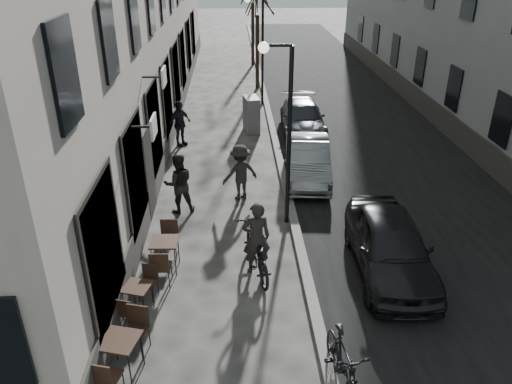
{
  "coord_description": "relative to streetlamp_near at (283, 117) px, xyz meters",
  "views": [
    {
      "loc": [
        -1.49,
        -6.51,
        7.22
      ],
      "look_at": [
        -0.97,
        4.37,
        1.8
      ],
      "focal_mm": 35.0,
      "sensor_mm": 36.0,
      "label": 1
    }
  ],
  "objects": [
    {
      "name": "cyclist_rider",
      "position": [
        -0.82,
        -2.36,
        -2.22
      ],
      "size": [
        0.76,
        0.57,
        1.89
      ],
      "primitive_type": "imported",
      "rotation": [
        0.0,
        0.0,
        3.32
      ],
      "color": "#282422",
      "rests_on": "ground"
    },
    {
      "name": "moped",
      "position": [
        0.52,
        -6.12,
        -2.56
      ],
      "size": [
        0.74,
        2.03,
        1.19
      ],
      "primitive_type": "imported",
      "rotation": [
        0.0,
        0.0,
        0.09
      ],
      "color": "black",
      "rests_on": "ground"
    },
    {
      "name": "kerb",
      "position": [
        0.37,
        10.0,
        -3.1
      ],
      "size": [
        0.25,
        60.0,
        0.12
      ],
      "primitive_type": "cube",
      "color": "slate",
      "rests_on": "ground"
    },
    {
      "name": "bistro_set_a",
      "position": [
        -3.45,
        -5.52,
        -2.67
      ],
      "size": [
        0.84,
        1.68,
        0.96
      ],
      "rotation": [
        0.0,
        0.0,
        -0.26
      ],
      "color": "black",
      "rests_on": "ground"
    },
    {
      "name": "streetlamp_near",
      "position": [
        0.0,
        0.0,
        0.0
      ],
      "size": [
        0.9,
        0.28,
        5.09
      ],
      "color": "black",
      "rests_on": "ground"
    },
    {
      "name": "car_mid",
      "position": [
        1.17,
        3.03,
        -2.49
      ],
      "size": [
        1.8,
        4.19,
        1.34
      ],
      "primitive_type": "imported",
      "rotation": [
        0.0,
        0.0,
        -0.1
      ],
      "color": "gray",
      "rests_on": "ground"
    },
    {
      "name": "road",
      "position": [
        4.02,
        10.0,
        -3.16
      ],
      "size": [
        7.3,
        60.0,
        0.0
      ],
      "primitive_type": "cube",
      "color": "black",
      "rests_on": "ground"
    },
    {
      "name": "pedestrian_far",
      "position": [
        -3.43,
        6.36,
        -2.26
      ],
      "size": [
        1.06,
        1.06,
        1.81
      ],
      "primitive_type": "imported",
      "rotation": [
        0.0,
        0.0,
        0.78
      ],
      "color": "black",
      "rests_on": "ground"
    },
    {
      "name": "car_near",
      "position": [
        2.4,
        -2.51,
        -2.44
      ],
      "size": [
        1.89,
        4.32,
        1.45
      ],
      "primitive_type": "imported",
      "rotation": [
        0.0,
        0.0,
        -0.04
      ],
      "color": "black",
      "rests_on": "ground"
    },
    {
      "name": "pedestrian_mid",
      "position": [
        -1.13,
        1.59,
        -2.27
      ],
      "size": [
        1.31,
        1.05,
        1.78
      ],
      "primitive_type": "imported",
      "rotation": [
        0.0,
        0.0,
        3.54
      ],
      "color": "black",
      "rests_on": "ground"
    },
    {
      "name": "bistro_set_c",
      "position": [
        -3.04,
        -2.19,
        -2.66
      ],
      "size": [
        0.69,
        1.64,
        0.96
      ],
      "rotation": [
        0.0,
        0.0,
        -0.04
      ],
      "color": "black",
      "rests_on": "ground"
    },
    {
      "name": "utility_cabinet",
      "position": [
        -0.54,
        7.81,
        -2.4
      ],
      "size": [
        0.72,
        1.09,
        1.52
      ],
      "primitive_type": "cube",
      "rotation": [
        0.0,
        0.0,
        0.17
      ],
      "color": "slate",
      "rests_on": "ground"
    },
    {
      "name": "car_far",
      "position": [
        1.64,
        7.73,
        -2.54
      ],
      "size": [
        1.88,
        4.35,
        1.25
      ],
      "primitive_type": "imported",
      "rotation": [
        0.0,
        0.0,
        -0.03
      ],
      "color": "#33353C",
      "rests_on": "ground"
    },
    {
      "name": "bicycle",
      "position": [
        -0.82,
        -2.36,
        -2.58
      ],
      "size": [
        1.14,
        2.29,
        1.15
      ],
      "primitive_type": "imported",
      "rotation": [
        0.0,
        0.0,
        3.32
      ],
      "color": "black",
      "rests_on": "ground"
    },
    {
      "name": "streetlamp_far",
      "position": [
        0.0,
        12.0,
        0.0
      ],
      "size": [
        0.9,
        0.28,
        5.09
      ],
      "color": "black",
      "rests_on": "ground"
    },
    {
      "name": "bistro_set_b",
      "position": [
        -3.44,
        -3.77,
        -2.75
      ],
      "size": [
        0.74,
        1.41,
        0.8
      ],
      "rotation": [
        0.0,
        0.0,
        -0.29
      ],
      "color": "black",
      "rests_on": "ground"
    },
    {
      "name": "pedestrian_near",
      "position": [
        -2.96,
        0.82,
        -2.25
      ],
      "size": [
        1.02,
        0.88,
        1.83
      ],
      "primitive_type": "imported",
      "rotation": [
        0.0,
        0.0,
        3.38
      ],
      "color": "black",
      "rests_on": "ground"
    }
  ]
}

